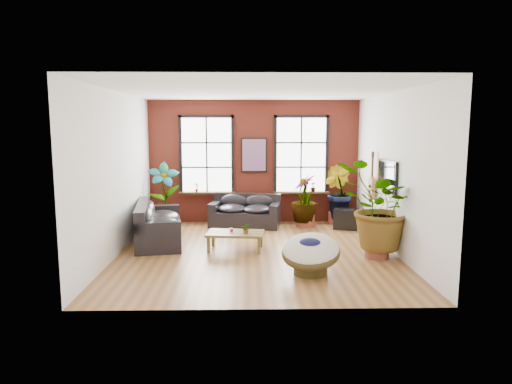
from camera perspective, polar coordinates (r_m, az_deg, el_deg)
The scene contains 19 objects.
room at distance 10.03m, azimuth 0.06°, elevation 2.44°, with size 6.04×6.54×3.54m.
sofa_back at distance 12.73m, azimuth -1.33°, elevation -2.49°, with size 2.05×1.26×0.88m.
sofa_left at distance 11.18m, azimuth -12.34°, elevation -4.00°, with size 1.37×2.52×0.95m.
coffee_table at distance 10.27m, azimuth -2.61°, elevation -5.30°, with size 1.33×0.86×0.49m.
papasan_chair at distance 8.63m, azimuth 6.85°, elevation -7.50°, with size 1.40×1.40×0.82m.
poster at distance 13.04m, azimuth -0.25°, elevation 4.64°, with size 0.74×0.06×0.98m.
tv_wall_unit at distance 10.96m, azimuth 15.52°, elevation 1.55°, with size 0.13×1.86×1.20m.
media_box at distance 12.65m, azimuth 11.18°, elevation -3.32°, with size 0.76×0.69×0.53m.
pot_back_left at distance 12.92m, azimuth -11.43°, elevation -3.48°, with size 0.61×0.61×0.36m.
pot_back_right at distance 13.27m, azimuth 9.98°, elevation -3.19°, with size 0.60×0.60×0.33m.
pot_right_wall at distance 10.03m, azimuth 14.87°, elevation -6.91°, with size 0.52×0.52×0.37m.
pot_mid at distance 12.75m, azimuth 6.19°, elevation -3.47°, with size 0.68×0.68×0.37m.
floor_plant_back_left at distance 12.82m, azimuth -11.41°, elevation 0.01°, with size 0.86×0.58×1.64m, color #254A13.
floor_plant_back_right at distance 13.13m, azimuth 10.15°, elevation 0.02°, with size 0.85×0.68×1.54m, color #254A13.
floor_plant_right_wall at distance 9.84m, azimuth 15.17°, elevation -1.80°, with size 1.68×1.45×1.86m, color #254A13.
floor_plant_mid at distance 12.62m, azimuth 6.07°, elevation -0.79°, with size 0.73×0.73×1.31m, color #254A13.
table_plant at distance 10.10m, azimuth -1.23°, elevation -4.58°, with size 0.20×0.18×0.23m, color #254A13.
sill_plant_left at distance 13.15m, azimuth -7.45°, elevation 0.60°, with size 0.14×0.10×0.27m, color #254A13.
sill_plant_right at distance 13.22m, azimuth 7.15°, elevation 0.64°, with size 0.15×0.15×0.27m, color #254A13.
Camera 1 is at (-0.23, -9.83, 2.73)m, focal length 32.00 mm.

